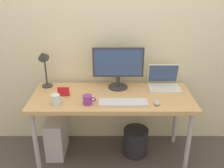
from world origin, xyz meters
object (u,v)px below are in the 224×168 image
Objects in this scene: monitor at (118,65)px; keyboard at (123,103)px; desk_lamp at (44,61)px; photo_frame at (64,91)px; mouse at (157,103)px; wastebasket at (136,142)px; desk at (112,101)px; glass_cup at (56,100)px; coffee_mug at (88,100)px; computer_tower at (57,136)px; laptop at (164,82)px.

monitor is 1.15× the size of keyboard.
desk_lamp reaches higher than photo_frame.
mouse is 0.30× the size of wastebasket.
mouse is (0.34, -0.36, -0.22)m from monitor.
glass_cup is (-0.50, -0.19, 0.11)m from desk.
coffee_mug reaches higher than wastebasket.
desk is 17.19× the size of mouse.
glass_cup is at bearing -163.23° from wastebasket.
desk is 14.06× the size of photo_frame.
desk is at bearing 20.31° from glass_cup.
monitor is 0.42m from keyboard.
glass_cup is at bearing -178.71° from keyboard.
coffee_mug is 0.28× the size of computer_tower.
desk_lamp reaches higher than coffee_mug.
photo_frame is at bearing -29.24° from computer_tower.
coffee_mug is 0.39× the size of wastebasket.
laptop is 0.57m from keyboard.
coffee_mug is at bearing -38.12° from desk_lamp.
laptop is 2.70× the size of coffee_mug.
monitor is 1.58× the size of laptop.
wastebasket is at bearing -8.50° from desk_lamp.
photo_frame is (0.04, 0.17, -0.00)m from glass_cup.
coffee_mug is at bearing -140.78° from desk.
keyboard is 0.30m from mouse.
mouse is (-0.13, -0.38, -0.04)m from laptop.
photo_frame is at bearing -42.51° from desk_lamp.
photo_frame is at bearing 169.01° from mouse.
laptop is 2.91× the size of photo_frame.
desk_lamp is 3.49× the size of coffee_mug.
glass_cup is (-1.03, -0.38, -0.01)m from laptop.
coffee_mug reaches higher than computer_tower.
monitor is (0.06, 0.18, 0.31)m from desk.
desk is 0.78m from desk_lamp.
photo_frame is (-1.00, -0.21, -0.01)m from laptop.
mouse reaches higher than keyboard.
desk_lamp is at bearing 155.56° from keyboard.
keyboard is 0.60m from glass_cup.
photo_frame is at bearing -178.33° from desk.
computer_tower is (-0.38, 0.24, -0.56)m from coffee_mug.
monitor is 1.22× the size of desk_lamp.
desk_lamp is 0.63m from coffee_mug.
monitor reaches higher than wastebasket.
coffee_mug reaches higher than keyboard.
laptop reaches higher than photo_frame.
desk is 3.52× the size of keyboard.
monitor is 4.40× the size of glass_cup.
monitor is at bearing 20.26° from photo_frame.
glass_cup is (-0.60, -0.01, 0.04)m from keyboard.
monitor is at bearing 71.19° from desk.
computer_tower is at bearing 178.77° from wastebasket.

